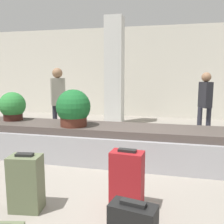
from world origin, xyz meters
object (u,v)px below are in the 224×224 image
pillar (114,72)px  traveler_1 (205,100)px  potted_plant_1 (73,109)px  suitcase_4 (26,183)px  suitcase_1 (127,181)px  potted_plant_2 (13,106)px  traveler_0 (58,97)px

pillar → traveler_1: 2.81m
pillar → potted_plant_1: (0.01, -3.30, -0.66)m
suitcase_4 → potted_plant_1: 1.81m
suitcase_4 → traveler_1: (2.35, 3.81, 0.61)m
pillar → suitcase_4: size_ratio=4.76×
pillar → suitcase_1: pillar is taller
suitcase_4 → potted_plant_2: bearing=119.6°
suitcase_1 → potted_plant_2: 3.15m
suitcase_4 → potted_plant_2: size_ratio=1.19×
potted_plant_1 → traveler_0: bearing=124.6°
suitcase_1 → suitcase_4: bearing=-161.1°
suitcase_4 → traveler_1: 4.52m
pillar → suitcase_4: (0.11, -5.00, -1.28)m
suitcase_1 → suitcase_4: size_ratio=1.07×
potted_plant_1 → traveler_0: size_ratio=0.39×
traveler_0 → traveler_1: 3.47m
potted_plant_2 → traveler_1: bearing=25.8°
suitcase_1 → suitcase_4: (-1.11, -0.27, -0.02)m
pillar → potted_plant_2: 3.42m
potted_plant_2 → traveler_1: 4.27m
potted_plant_1 → traveler_1: size_ratio=0.41×
pillar → traveler_0: pillar is taller
potted_plant_2 → traveler_0: 1.19m
traveler_0 → traveler_1: size_ratio=1.06×
traveler_0 → suitcase_1: bearing=-86.8°
suitcase_1 → potted_plant_1: potted_plant_1 is taller
suitcase_4 → traveler_1: bearing=50.5°
pillar → suitcase_1: size_ratio=4.46×
potted_plant_1 → potted_plant_2: (-1.40, 0.26, -0.03)m
pillar → traveler_1: (2.46, -1.18, -0.66)m
suitcase_1 → potted_plant_2: bearing=152.2°
pillar → traveler_0: (-0.92, -1.95, -0.59)m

